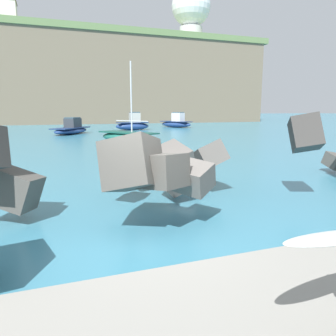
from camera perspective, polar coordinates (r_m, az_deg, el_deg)
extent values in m
plane|color=teal|center=(7.15, -3.64, -12.12)|extent=(400.00, 400.00, 0.00)
cube|color=#605B56|center=(11.88, 3.05, 0.04)|extent=(1.01, 0.91, 1.05)
cube|color=#605B56|center=(9.30, -8.49, 0.06)|extent=(1.05, 1.02, 0.77)
cube|color=#4C4944|center=(15.90, 27.37, 1.03)|extent=(0.84, 1.02, 0.87)
cube|color=#605B56|center=(10.89, -4.50, 1.83)|extent=(1.54, 1.51, 1.03)
cube|color=#4C4944|center=(7.13, -1.30, -0.46)|extent=(1.27, 1.37, 0.85)
cube|color=gray|center=(12.53, 5.69, -0.08)|extent=(0.96, 1.16, 0.97)
cube|color=#605B56|center=(7.66, 4.30, -1.61)|extent=(1.17, 1.22, 0.88)
cube|color=#3D3A38|center=(10.62, 23.00, 5.63)|extent=(1.16, 1.44, 1.32)
cube|color=#4C4944|center=(8.74, -25.32, -3.33)|extent=(1.48, 1.26, 1.20)
cube|color=#4C4944|center=(7.17, -6.24, 0.68)|extent=(1.55, 1.78, 1.51)
cube|color=#605B56|center=(9.48, 1.09, 0.05)|extent=(1.34, 1.44, 1.66)
cube|color=#605B56|center=(10.61, 7.34, 2.04)|extent=(1.12, 1.07, 1.21)
ellipsoid|color=navy|center=(38.42, -16.68, 6.27)|extent=(5.11, 6.07, 0.73)
cube|color=navy|center=(38.41, -16.70, 6.76)|extent=(4.70, 5.58, 0.10)
cube|color=#33383D|center=(38.76, -16.40, 7.62)|extent=(2.06, 2.18, 1.03)
cube|color=#334C5B|center=(38.74, -16.44, 8.46)|extent=(1.85, 1.96, 0.12)
ellipsoid|color=navy|center=(44.36, -6.27, 7.31)|extent=(4.54, 1.85, 1.04)
cube|color=navy|center=(44.34, -6.28, 7.93)|extent=(4.18, 1.70, 0.10)
cube|color=#B7B2A8|center=(44.40, -5.87, 8.81)|extent=(1.37, 1.10, 1.27)
cube|color=#334C5B|center=(44.39, -5.89, 9.70)|extent=(1.23, 0.99, 0.12)
ellipsoid|color=navy|center=(51.07, 1.41, 7.69)|extent=(4.26, 6.14, 0.94)
cube|color=navy|center=(51.06, 1.41, 8.17)|extent=(3.92, 5.65, 0.10)
cube|color=silver|center=(50.74, 1.78, 8.93)|extent=(1.79, 2.09, 1.30)
cube|color=#334C5B|center=(50.72, 1.79, 9.73)|extent=(1.61, 1.88, 0.12)
ellipsoid|color=#1E6656|center=(26.81, -7.03, 5.31)|extent=(4.58, 6.00, 0.92)
cube|color=#164C41|center=(26.78, -7.05, 6.20)|extent=(4.22, 5.52, 0.10)
cylinder|color=silver|center=(26.41, -6.49, 12.25)|extent=(0.12, 0.12, 5.53)
cylinder|color=silver|center=(26.41, -6.41, 8.21)|extent=(1.91, 3.09, 0.08)
cube|color=#756651|center=(78.88, -22.61, 13.67)|extent=(96.90, 30.20, 17.04)
cube|color=#667F4C|center=(80.07, -23.08, 20.18)|extent=(98.84, 30.80, 1.20)
cylinder|color=silver|center=(80.24, 4.03, 22.44)|extent=(5.12, 5.12, 3.01)
sphere|color=white|center=(81.69, 4.09, 26.48)|extent=(8.77, 8.77, 8.77)
cube|color=silver|center=(77.49, -26.86, 22.71)|extent=(4.64, 4.15, 5.24)
cube|color=#66564C|center=(78.19, -27.04, 24.68)|extent=(4.87, 4.36, 0.30)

